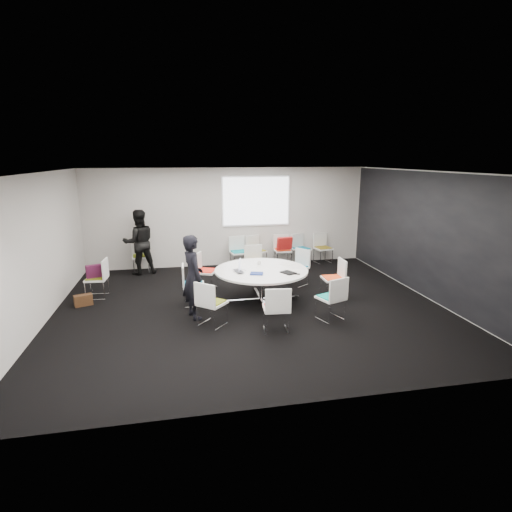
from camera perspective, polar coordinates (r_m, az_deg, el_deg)
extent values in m
cube|color=black|center=(8.53, -0.81, -7.36)|extent=(8.00, 7.00, 0.04)
cube|color=white|center=(7.95, -0.88, 12.06)|extent=(8.00, 7.00, 0.04)
cube|color=beige|center=(11.56, -3.95, 5.55)|extent=(8.00, 0.04, 2.80)
cube|color=beige|center=(4.83, 6.61, -6.53)|extent=(8.00, 0.04, 2.80)
cube|color=beige|center=(8.42, -28.87, 0.67)|extent=(0.04, 7.00, 2.80)
cube|color=beige|center=(9.67, 23.34, 2.78)|extent=(0.04, 7.00, 2.80)
cube|color=black|center=(9.65, 23.20, 2.78)|extent=(0.01, 6.94, 2.74)
cube|color=silver|center=(8.81, 0.75, -6.24)|extent=(0.90, 0.90, 0.08)
cylinder|color=silver|center=(8.71, 0.75, -4.23)|extent=(0.10, 0.10, 0.65)
cylinder|color=white|center=(8.61, 0.76, -2.05)|extent=(2.01, 2.01, 0.04)
cube|color=white|center=(11.56, 0.02, 7.84)|extent=(1.90, 0.03, 1.35)
cube|color=silver|center=(9.15, 10.84, -4.59)|extent=(0.43, 0.43, 0.42)
cube|color=white|center=(9.08, 10.90, -3.22)|extent=(0.45, 0.47, 0.04)
cube|color=red|center=(9.08, 10.91, -3.04)|extent=(0.39, 0.41, 0.03)
cube|color=white|center=(9.09, 12.21, -1.75)|extent=(0.05, 0.46, 0.42)
cube|color=silver|center=(9.92, 5.85, -2.95)|extent=(0.58, 0.58, 0.42)
cube|color=white|center=(9.86, 5.89, -1.67)|extent=(0.62, 0.63, 0.04)
cube|color=#095879|center=(9.85, 5.89, -1.50)|extent=(0.54, 0.54, 0.03)
cube|color=white|center=(9.96, 6.69, -0.17)|extent=(0.28, 0.40, 0.42)
cube|color=silver|center=(10.25, -0.24, -2.31)|extent=(0.43, 0.43, 0.42)
cube|color=white|center=(10.19, -0.24, -1.07)|extent=(0.48, 0.46, 0.04)
cube|color=brown|center=(10.18, -0.24, -0.91)|extent=(0.41, 0.39, 0.03)
cube|color=white|center=(10.34, -0.42, 0.46)|extent=(0.46, 0.05, 0.42)
cube|color=silver|center=(9.62, -7.06, -3.54)|extent=(0.56, 0.56, 0.42)
cube|color=white|center=(9.55, -7.10, -2.22)|extent=(0.59, 0.60, 0.04)
cube|color=red|center=(9.54, -7.11, -2.05)|extent=(0.51, 0.52, 0.03)
cube|color=white|center=(9.56, -8.32, -0.81)|extent=(0.22, 0.43, 0.42)
cube|color=silver|center=(8.68, -8.84, -5.55)|extent=(0.43, 0.43, 0.42)
cube|color=white|center=(8.61, -8.90, -4.10)|extent=(0.45, 0.47, 0.04)
cube|color=#0A5975|center=(8.60, -8.90, -3.91)|extent=(0.39, 0.41, 0.03)
cube|color=white|center=(8.54, -10.36, -2.69)|extent=(0.05, 0.46, 0.42)
cube|color=silver|center=(7.60, -6.26, -8.34)|extent=(0.59, 0.59, 0.42)
cube|color=white|center=(7.51, -6.31, -6.72)|extent=(0.64, 0.63, 0.04)
cube|color=#626B16|center=(7.50, -6.32, -6.51)|extent=(0.55, 0.55, 0.03)
cube|color=white|center=(7.28, -7.35, -5.52)|extent=(0.37, 0.33, 0.42)
cube|color=silver|center=(7.32, 2.90, -9.17)|extent=(0.46, 0.46, 0.42)
cube|color=white|center=(7.23, 2.92, -7.50)|extent=(0.50, 0.48, 0.04)
cube|color=red|center=(7.22, 2.92, -7.27)|extent=(0.43, 0.42, 0.03)
cube|color=white|center=(6.96, 3.20, -6.36)|extent=(0.46, 0.08, 0.42)
cube|color=silver|center=(7.95, 10.55, -7.47)|extent=(0.54, 0.54, 0.42)
cube|color=white|center=(7.87, 10.63, -5.91)|extent=(0.59, 0.57, 0.04)
cube|color=#0A877D|center=(7.86, 10.64, -5.70)|extent=(0.51, 0.50, 0.03)
cube|color=white|center=(7.65, 11.76, -4.72)|extent=(0.44, 0.20, 0.42)
cube|color=silver|center=(11.41, -2.46, -0.63)|extent=(0.48, 0.48, 0.42)
cube|color=white|center=(11.36, -2.47, 0.49)|extent=(0.52, 0.50, 0.04)
cube|color=#0C7F89|center=(11.35, -2.47, 0.64)|extent=(0.45, 0.44, 0.03)
cube|color=white|center=(11.50, -2.79, 1.83)|extent=(0.46, 0.10, 0.42)
cube|color=silver|center=(11.55, 0.11, -0.45)|extent=(0.56, 0.56, 0.42)
cube|color=white|center=(11.49, 0.11, 0.66)|extent=(0.60, 0.59, 0.04)
cube|color=olive|center=(11.49, 0.11, 0.81)|extent=(0.52, 0.51, 0.03)
cube|color=white|center=(11.61, -0.50, 1.96)|extent=(0.43, 0.23, 0.42)
cube|color=silver|center=(11.68, 3.80, -0.32)|extent=(0.42, 0.42, 0.42)
cube|color=white|center=(11.62, 3.82, 0.78)|extent=(0.46, 0.44, 0.04)
cube|color=red|center=(11.62, 3.82, 0.93)|extent=(0.40, 0.38, 0.03)
cube|color=white|center=(11.77, 3.58, 2.10)|extent=(0.46, 0.04, 0.42)
cube|color=silver|center=(11.87, 6.47, -0.14)|extent=(0.55, 0.55, 0.42)
cube|color=white|center=(11.82, 6.50, 0.95)|extent=(0.59, 0.58, 0.04)
cube|color=#096787|center=(11.81, 6.51, 1.09)|extent=(0.51, 0.50, 0.03)
cube|color=white|center=(11.93, 5.89, 2.21)|extent=(0.44, 0.21, 0.42)
cube|color=silver|center=(12.08, 9.54, 0.00)|extent=(0.49, 0.49, 0.42)
cube|color=white|center=(12.02, 9.59, 1.06)|extent=(0.53, 0.52, 0.04)
cube|color=brown|center=(12.02, 9.59, 1.20)|extent=(0.46, 0.45, 0.03)
cube|color=white|center=(12.15, 9.12, 2.33)|extent=(0.46, 0.12, 0.42)
cube|color=silver|center=(9.68, -21.71, -4.34)|extent=(0.45, 0.45, 0.42)
cube|color=white|center=(9.61, -21.83, -3.04)|extent=(0.48, 0.49, 0.04)
cube|color=#656C15|center=(9.60, -21.85, -2.86)|extent=(0.41, 0.43, 0.03)
cube|color=white|center=(9.50, -20.74, -1.69)|extent=(0.07, 0.46, 0.42)
cube|color=silver|center=(11.40, -16.06, -1.20)|extent=(0.46, 0.46, 0.42)
cube|color=white|center=(11.34, -16.14, -0.08)|extent=(0.51, 0.49, 0.04)
cube|color=olive|center=(11.33, -16.15, 0.07)|extent=(0.44, 0.42, 0.03)
cube|color=white|center=(11.49, -16.25, 1.28)|extent=(0.46, 0.09, 0.42)
imported|color=black|center=(7.82, -8.99, -2.97)|extent=(0.56, 0.70, 1.66)
imported|color=black|center=(11.10, -16.36, 1.91)|extent=(0.99, 0.85, 1.75)
imported|color=#333338|center=(8.43, -2.20, -2.17)|extent=(0.28, 0.38, 0.03)
cube|color=silver|center=(8.48, -2.33, -1.25)|extent=(0.09, 0.29, 0.22)
cube|color=black|center=(8.35, 4.63, -2.39)|extent=(0.34, 0.37, 0.02)
cube|color=navy|center=(8.25, 0.09, -2.52)|extent=(0.30, 0.26, 0.03)
cube|color=silver|center=(9.06, 4.43, -1.13)|extent=(0.36, 0.36, 0.00)
cube|color=silver|center=(8.58, 5.35, -2.00)|extent=(0.35, 0.30, 0.00)
cylinder|color=white|center=(8.97, 0.45, -0.96)|extent=(0.08, 0.08, 0.09)
cube|color=black|center=(8.29, 5.82, -2.58)|extent=(0.16, 0.11, 0.01)
cube|color=#45122E|center=(9.56, -21.93, -2.00)|extent=(0.42, 0.26, 0.28)
cube|color=#3F2514|center=(9.30, -23.44, -5.82)|extent=(0.39, 0.28, 0.24)
cube|color=#A91614|center=(11.37, 4.11, 1.82)|extent=(0.46, 0.22, 0.36)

